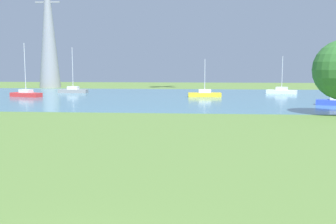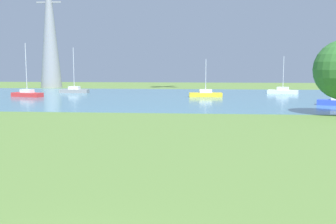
{
  "view_description": "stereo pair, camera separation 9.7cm",
  "coord_description": "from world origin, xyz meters",
  "px_view_note": "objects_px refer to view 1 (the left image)",
  "views": [
    {
      "loc": [
        2.76,
        -7.28,
        4.49
      ],
      "look_at": [
        0.74,
        16.38,
        1.72
      ],
      "focal_mm": 42.1,
      "sensor_mm": 36.0,
      "label": 1
    },
    {
      "loc": [
        2.86,
        -7.27,
        4.49
      ],
      "look_at": [
        0.74,
        16.38,
        1.72
      ],
      "focal_mm": 42.1,
      "sensor_mm": 36.0,
      "label": 2
    }
  ],
  "objects_px": {
    "sailboat_white": "(282,91)",
    "sailboat_gray": "(73,90)",
    "electricity_pylon": "(48,25)",
    "sailboat_red": "(26,94)",
    "sailboat_yellow": "(205,94)"
  },
  "relations": [
    {
      "from": "electricity_pylon",
      "to": "sailboat_white",
      "type": "bearing_deg",
      "value": -18.54
    },
    {
      "from": "sailboat_red",
      "to": "sailboat_gray",
      "type": "relative_size",
      "value": 1.03
    },
    {
      "from": "sailboat_red",
      "to": "sailboat_white",
      "type": "distance_m",
      "value": 40.05
    },
    {
      "from": "sailboat_red",
      "to": "sailboat_white",
      "type": "relative_size",
      "value": 1.28
    },
    {
      "from": "sailboat_yellow",
      "to": "sailboat_white",
      "type": "bearing_deg",
      "value": 31.77
    },
    {
      "from": "sailboat_yellow",
      "to": "electricity_pylon",
      "type": "distance_m",
      "value": 41.51
    },
    {
      "from": "sailboat_yellow",
      "to": "electricity_pylon",
      "type": "height_order",
      "value": "electricity_pylon"
    },
    {
      "from": "sailboat_red",
      "to": "sailboat_yellow",
      "type": "relative_size",
      "value": 1.42
    },
    {
      "from": "sailboat_white",
      "to": "electricity_pylon",
      "type": "relative_size",
      "value": 0.24
    },
    {
      "from": "sailboat_red",
      "to": "electricity_pylon",
      "type": "relative_size",
      "value": 0.3
    },
    {
      "from": "sailboat_white",
      "to": "electricity_pylon",
      "type": "xyz_separation_m",
      "value": [
        -44.93,
        15.06,
        12.45
      ]
    },
    {
      "from": "sailboat_yellow",
      "to": "electricity_pylon",
      "type": "bearing_deg",
      "value": 144.71
    },
    {
      "from": "sailboat_yellow",
      "to": "sailboat_gray",
      "type": "relative_size",
      "value": 0.73
    },
    {
      "from": "sailboat_white",
      "to": "sailboat_gray",
      "type": "relative_size",
      "value": 0.8
    },
    {
      "from": "sailboat_gray",
      "to": "sailboat_white",
      "type": "bearing_deg",
      "value": 1.94
    }
  ]
}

